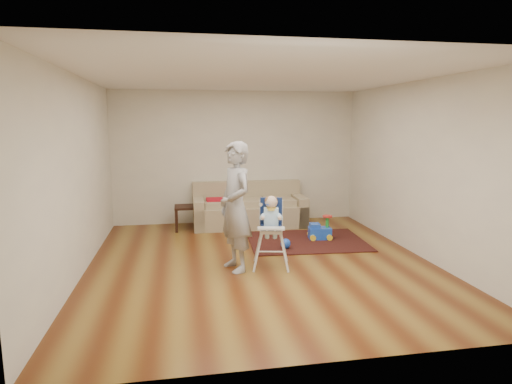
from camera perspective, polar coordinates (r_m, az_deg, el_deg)
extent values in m
plane|color=#52250D|center=(6.46, 0.63, -9.36)|extent=(5.50, 5.50, 0.00)
cube|color=silver|center=(8.87, -2.66, 4.64)|extent=(5.00, 0.04, 2.70)
cube|color=silver|center=(6.21, -22.68, 1.96)|extent=(0.04, 5.50, 2.70)
cube|color=silver|center=(7.06, 21.02, 2.86)|extent=(0.04, 5.50, 2.70)
cube|color=white|center=(6.15, 0.67, 15.21)|extent=(5.00, 5.50, 0.04)
cube|color=#B21221|center=(8.43, -4.92, -0.98)|extent=(0.51, 0.33, 0.04)
cube|color=black|center=(7.59, 6.76, -6.50)|extent=(2.08, 1.61, 0.02)
sphere|color=blue|center=(7.08, 3.97, -6.88)|extent=(0.16, 0.16, 0.16)
cylinder|color=blue|center=(5.95, 1.70, -1.72)|extent=(0.04, 0.12, 0.01)
imported|color=gray|center=(5.94, -2.75, -2.00)|extent=(0.62, 0.76, 1.81)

